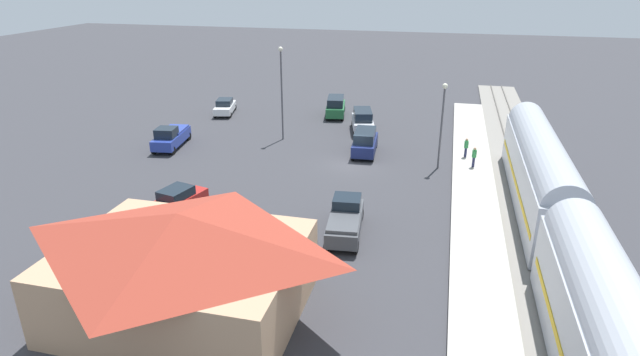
# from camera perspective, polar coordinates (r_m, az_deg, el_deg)

# --- Properties ---
(ground_plane) EXTENTS (200.00, 200.00, 0.00)m
(ground_plane) POSITION_cam_1_polar(r_m,az_deg,el_deg) (44.36, 3.46, 1.54)
(ground_plane) COLOR #38383D
(railway_track) EXTENTS (4.80, 70.00, 0.30)m
(railway_track) POSITION_cam_1_polar(r_m,az_deg,el_deg) (44.21, 21.59, 0.02)
(railway_track) COLOR gray
(railway_track) RESTS_ON ground
(platform) EXTENTS (3.20, 46.00, 0.30)m
(platform) POSITION_cam_1_polar(r_m,az_deg,el_deg) (43.77, 16.44, 0.56)
(platform) COLOR #B7B2A8
(platform) RESTS_ON ground
(station_building) EXTENTS (11.78, 9.35, 5.28)m
(station_building) POSITION_cam_1_polar(r_m,az_deg,el_deg) (25.50, -14.93, -8.94)
(station_building) COLOR tan
(station_building) RESTS_ON ground
(pedestrian_on_platform) EXTENTS (0.36, 0.36, 1.71)m
(pedestrian_on_platform) POSITION_cam_1_polar(r_m,az_deg,el_deg) (46.48, 15.78, 3.37)
(pedestrian_on_platform) COLOR #23284C
(pedestrian_on_platform) RESTS_ON platform
(pedestrian_waiting_far) EXTENTS (0.36, 0.36, 1.71)m
(pedestrian_waiting_far) POSITION_cam_1_polar(r_m,az_deg,el_deg) (44.30, 16.59, 2.36)
(pedestrian_waiting_far) COLOR #23284C
(pedestrian_waiting_far) RESTS_ON platform
(pickup_blue) EXTENTS (2.73, 5.63, 2.14)m
(pickup_blue) POSITION_cam_1_polar(r_m,az_deg,el_deg) (50.12, -16.09, 4.38)
(pickup_blue) COLOR #283D9E
(pickup_blue) RESTS_ON ground
(sedan_red) EXTENTS (2.85, 4.81, 1.74)m
(sedan_red) POSITION_cam_1_polar(r_m,az_deg,el_deg) (36.64, -15.49, -2.37)
(sedan_red) COLOR red
(sedan_red) RESTS_ON ground
(suv_green) EXTENTS (2.74, 5.16, 2.22)m
(suv_green) POSITION_cam_1_polar(r_m,az_deg,el_deg) (58.63, 1.73, 7.89)
(suv_green) COLOR #236638
(suv_green) RESTS_ON ground
(suv_silver) EXTENTS (3.05, 5.22, 2.22)m
(suv_silver) POSITION_cam_1_polar(r_m,az_deg,el_deg) (53.17, 4.71, 6.32)
(suv_silver) COLOR silver
(suv_silver) RESTS_ON ground
(pickup_charcoal) EXTENTS (2.49, 5.57, 2.14)m
(pickup_charcoal) POSITION_cam_1_polar(r_m,az_deg,el_deg) (32.44, 2.81, -4.54)
(pickup_charcoal) COLOR #47494F
(pickup_charcoal) RESTS_ON ground
(sedan_white) EXTENTS (2.83, 4.80, 1.74)m
(sedan_white) POSITION_cam_1_polar(r_m,az_deg,el_deg) (60.57, -10.42, 7.74)
(sedan_white) COLOR white
(sedan_white) RESTS_ON ground
(suv_navy) EXTENTS (2.27, 5.02, 2.22)m
(suv_navy) POSITION_cam_1_polar(r_m,az_deg,el_deg) (46.53, 4.96, 3.99)
(suv_navy) COLOR navy
(suv_navy) RESTS_ON ground
(light_pole_near_platform) EXTENTS (0.44, 0.44, 7.14)m
(light_pole_near_platform) POSITION_cam_1_polar(r_m,az_deg,el_deg) (43.11, 13.31, 6.72)
(light_pole_near_platform) COLOR #515156
(light_pole_near_platform) RESTS_ON ground
(light_pole_lot_center) EXTENTS (0.44, 0.44, 8.87)m
(light_pole_lot_center) POSITION_cam_1_polar(r_m,az_deg,el_deg) (49.54, -4.26, 10.32)
(light_pole_lot_center) COLOR #515156
(light_pole_lot_center) RESTS_ON ground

